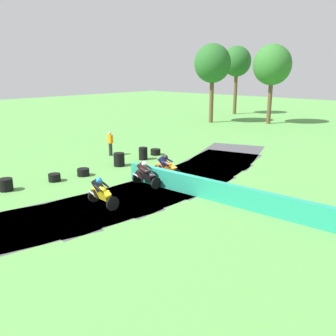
{
  "coord_description": "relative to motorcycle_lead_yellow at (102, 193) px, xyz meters",
  "views": [
    {
      "loc": [
        11.91,
        -12.84,
        5.66
      ],
      "look_at": [
        -0.03,
        0.35,
        0.9
      ],
      "focal_mm": 39.55,
      "sensor_mm": 36.0,
      "label": 1
    }
  ],
  "objects": [
    {
      "name": "tire_stack_far",
      "position": [
        -4.74,
        4.99,
        -0.24
      ],
      "size": [
        0.66,
        0.66,
        0.8
      ],
      "color": "black",
      "rests_on": "ground"
    },
    {
      "name": "tire_stack_mid_b",
      "position": [
        -4.58,
        2.28,
        -0.44
      ],
      "size": [
        0.66,
        0.66,
        0.4
      ],
      "color": "black",
      "rests_on": "ground"
    },
    {
      "name": "tire_stack_mid_a",
      "position": [
        -4.84,
        0.66,
        -0.44
      ],
      "size": [
        0.62,
        0.62,
        0.4
      ],
      "color": "black",
      "rests_on": "ground"
    },
    {
      "name": "tree_far_left",
      "position": [
        -6.64,
        27.55,
        5.41
      ],
      "size": [
        3.95,
        3.95,
        8.18
      ],
      "color": "brown",
      "rests_on": "ground"
    },
    {
      "name": "tire_stack_extra_b",
      "position": [
        -5.21,
        8.63,
        -0.44
      ],
      "size": [
        0.68,
        0.68,
        0.4
      ],
      "color": "black",
      "rests_on": "ground"
    },
    {
      "name": "tire_stack_extra_a",
      "position": [
        -4.85,
        7.11,
        -0.24
      ],
      "size": [
        0.56,
        0.56,
        0.8
      ],
      "color": "black",
      "rests_on": "ground"
    },
    {
      "name": "ground_plane",
      "position": [
        0.05,
        3.77,
        -0.64
      ],
      "size": [
        120.0,
        120.0,
        0.0
      ],
      "primitive_type": "plane",
      "color": "#569947"
    },
    {
      "name": "track_asphalt",
      "position": [
        -0.55,
        3.75,
        -0.64
      ],
      "size": [
        6.99,
        24.95,
        0.01
      ],
      "color": "#47474C",
      "rests_on": "ground"
    },
    {
      "name": "tree_far_right",
      "position": [
        -11.78,
        24.18,
        5.56
      ],
      "size": [
        3.87,
        3.87,
        8.3
      ],
      "color": "brown",
      "rests_on": "ground"
    },
    {
      "name": "safety_barrier",
      "position": [
        5.03,
        3.93,
        -0.19
      ],
      "size": [
        14.23,
        0.76,
        0.9
      ],
      "primitive_type": "cube",
      "rotation": [
        0.0,
        0.0,
        -1.54
      ],
      "color": "#239375",
      "rests_on": "ground"
    },
    {
      "name": "track_marshal",
      "position": [
        -7.33,
        6.45,
        0.17
      ],
      "size": [
        0.34,
        0.24,
        1.63
      ],
      "color": "#232328",
      "rests_on": "ground"
    },
    {
      "name": "motorcycle_chase_black",
      "position": [
        -0.64,
        3.22,
        0.0
      ],
      "size": [
        1.69,
        0.83,
        1.43
      ],
      "color": "black",
      "rests_on": "ground"
    },
    {
      "name": "motorcycle_lead_yellow",
      "position": [
        0.0,
        0.0,
        0.0
      ],
      "size": [
        1.7,
        0.86,
        1.43
      ],
      "color": "black",
      "rests_on": "ground"
    },
    {
      "name": "tree_behind_barrier",
      "position": [
        -14.15,
        32.72,
        5.9
      ],
      "size": [
        3.6,
        3.6,
        8.51
      ],
      "color": "brown",
      "rests_on": "ground"
    },
    {
      "name": "tire_stack_near",
      "position": [
        -5.18,
        -1.75,
        -0.34
      ],
      "size": [
        0.65,
        0.65,
        0.6
      ],
      "color": "black",
      "rests_on": "ground"
    },
    {
      "name": "motorcycle_trailing_orange",
      "position": [
        -0.83,
        4.95,
        -0.0
      ],
      "size": [
        1.68,
        0.88,
        1.43
      ],
      "color": "black",
      "rests_on": "ground"
    }
  ]
}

